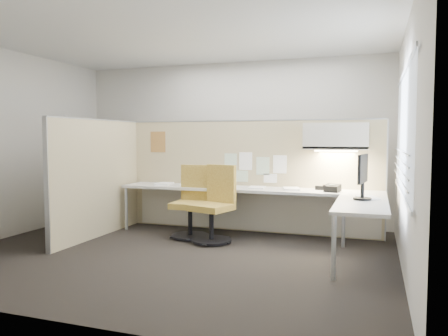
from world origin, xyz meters
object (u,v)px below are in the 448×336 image
at_px(chair_left, 192,204).
at_px(desk, 265,198).
at_px(chair_right, 215,207).
at_px(monitor, 363,174).
at_px(phone, 332,188).

bearing_deg(chair_left, desk, 10.86).
relative_size(chair_right, monitor, 1.95).
relative_size(chair_right, phone, 4.30).
bearing_deg(chair_left, phone, 7.47).
xyz_separation_m(desk, chair_left, (-1.07, -0.22, -0.11)).
distance_m(desk, monitor, 1.57).
xyz_separation_m(chair_right, monitor, (2.02, -0.24, 0.55)).
bearing_deg(chair_right, monitor, 9.44).
bearing_deg(desk, monitor, -24.48).
relative_size(chair_left, monitor, 1.91).
relative_size(chair_left, chair_right, 0.98).
distance_m(monitor, phone, 0.86).
relative_size(desk, monitor, 7.21).
bearing_deg(monitor, desk, 73.66).
bearing_deg(monitor, phone, 39.61).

